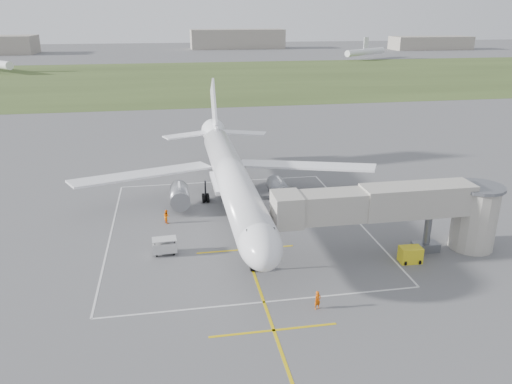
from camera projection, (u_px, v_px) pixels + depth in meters
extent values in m
plane|color=#4F4F51|center=(233.00, 213.00, 60.41)|extent=(700.00, 700.00, 0.00)
cube|color=#374920|center=(186.00, 79.00, 180.72)|extent=(700.00, 120.00, 0.02)
cube|color=gold|center=(239.00, 230.00, 55.78)|extent=(0.25, 60.00, 0.01)
cube|color=gold|center=(274.00, 330.00, 38.19)|extent=(10.00, 0.25, 0.01)
cube|color=gold|center=(245.00, 249.00, 51.15)|extent=(10.00, 0.25, 0.01)
cube|color=silver|center=(222.00, 182.00, 71.51)|extent=(28.00, 0.20, 0.01)
cube|color=silver|center=(264.00, 302.00, 41.89)|extent=(28.00, 0.20, 0.01)
cube|color=silver|center=(110.00, 235.00, 54.41)|extent=(0.20, 32.00, 0.01)
cube|color=silver|center=(354.00, 218.00, 58.99)|extent=(0.20, 32.00, 0.01)
cylinder|color=white|center=(232.00, 178.00, 58.87)|extent=(3.80, 36.00, 3.80)
ellipsoid|color=white|center=(260.00, 243.00, 42.21)|extent=(3.80, 7.22, 3.80)
cube|color=black|center=(262.00, 237.00, 41.02)|extent=(2.40, 1.60, 0.99)
cone|color=white|center=(215.00, 135.00, 77.71)|extent=(3.80, 6.00, 3.80)
cube|color=white|center=(304.00, 166.00, 66.43)|extent=(17.93, 11.24, 1.23)
cube|color=white|center=(144.00, 174.00, 62.99)|extent=(17.93, 11.24, 1.23)
cube|color=white|center=(229.00, 182.00, 62.18)|extent=(4.20, 8.00, 0.50)
cube|color=white|center=(214.00, 106.00, 76.88)|extent=(0.30, 7.89, 8.65)
cube|color=white|center=(216.00, 129.00, 75.87)|extent=(0.35, 5.00, 1.20)
cube|color=white|center=(242.00, 133.00, 78.05)|extent=(7.85, 5.03, 0.20)
cube|color=white|center=(188.00, 135.00, 76.67)|extent=(7.85, 5.03, 0.20)
cylinder|color=gray|center=(278.00, 188.00, 63.09)|extent=(2.30, 4.20, 2.30)
cube|color=white|center=(279.00, 183.00, 62.54)|extent=(0.25, 2.40, 1.20)
cylinder|color=gray|center=(180.00, 194.00, 61.06)|extent=(2.30, 4.20, 2.30)
cube|color=white|center=(179.00, 189.00, 60.50)|extent=(0.25, 2.40, 1.20)
cylinder|color=black|center=(253.00, 258.00, 46.54)|extent=(0.18, 0.18, 2.60)
cylinder|color=black|center=(252.00, 267.00, 46.83)|extent=(0.28, 0.80, 0.80)
cylinder|color=black|center=(254.00, 267.00, 46.87)|extent=(0.28, 0.80, 0.80)
cylinder|color=black|center=(250.00, 188.00, 64.57)|extent=(0.22, 0.22, 2.80)
cylinder|color=black|center=(249.00, 196.00, 64.51)|extent=(0.32, 0.96, 0.96)
cylinder|color=black|center=(253.00, 196.00, 64.60)|extent=(0.32, 0.96, 0.96)
cylinder|color=black|center=(248.00, 194.00, 65.16)|extent=(0.32, 0.96, 0.96)
cylinder|color=black|center=(252.00, 194.00, 65.25)|extent=(0.32, 0.96, 0.96)
cylinder|color=black|center=(205.00, 191.00, 63.62)|extent=(0.22, 0.22, 2.80)
cylinder|color=black|center=(204.00, 199.00, 63.56)|extent=(0.32, 0.96, 0.96)
cylinder|color=black|center=(208.00, 199.00, 63.65)|extent=(0.32, 0.96, 0.96)
cylinder|color=black|center=(203.00, 197.00, 64.21)|extent=(0.32, 0.96, 0.96)
cylinder|color=black|center=(208.00, 197.00, 64.30)|extent=(0.32, 0.96, 0.96)
cube|color=#A8A197|center=(331.00, 206.00, 47.27)|extent=(11.09, 2.90, 2.80)
cube|color=#A8A197|center=(417.00, 200.00, 48.66)|extent=(11.09, 3.10, 3.00)
cube|color=#A8A197|center=(287.00, 209.00, 46.56)|extent=(2.60, 3.40, 3.00)
cylinder|color=slate|center=(427.00, 232.00, 50.14)|extent=(0.70, 0.70, 4.20)
cube|color=slate|center=(425.00, 247.00, 50.71)|extent=(2.60, 1.40, 0.90)
cylinder|color=#A8A197|center=(474.00, 219.00, 50.59)|extent=(4.40, 4.40, 6.40)
cylinder|color=slate|center=(479.00, 187.00, 49.43)|extent=(5.00, 5.00, 0.30)
cylinder|color=black|center=(416.00, 249.00, 50.58)|extent=(0.70, 0.30, 0.70)
cylinder|color=black|center=(434.00, 247.00, 50.91)|extent=(0.70, 0.30, 0.70)
cube|color=yellow|center=(410.00, 255.00, 48.38)|extent=(2.14, 1.44, 1.57)
cylinder|color=black|center=(405.00, 263.00, 47.94)|extent=(0.23, 0.47, 0.46)
cylinder|color=black|center=(419.00, 262.00, 48.12)|extent=(0.23, 0.47, 0.46)
cube|color=silver|center=(165.00, 246.00, 49.99)|extent=(2.46, 1.56, 1.05)
cube|color=silver|center=(164.00, 239.00, 49.71)|extent=(2.46, 1.56, 0.08)
cylinder|color=black|center=(155.00, 248.00, 49.19)|extent=(0.08, 0.08, 1.24)
cylinder|color=black|center=(175.00, 246.00, 49.61)|extent=(0.08, 0.08, 1.24)
cylinder|color=black|center=(155.00, 243.00, 50.24)|extent=(0.08, 0.08, 1.24)
cylinder|color=black|center=(174.00, 241.00, 50.65)|extent=(0.08, 0.08, 1.24)
cylinder|color=black|center=(157.00, 255.00, 49.54)|extent=(0.19, 0.39, 0.38)
cylinder|color=black|center=(174.00, 253.00, 49.91)|extent=(0.19, 0.39, 0.38)
cylinder|color=black|center=(156.00, 251.00, 50.50)|extent=(0.19, 0.39, 0.38)
cylinder|color=black|center=(173.00, 249.00, 50.87)|extent=(0.19, 0.39, 0.38)
imported|color=#DB5406|center=(318.00, 300.00, 40.72)|extent=(0.68, 0.56, 1.60)
imported|color=orange|center=(166.00, 216.00, 57.35)|extent=(0.91, 0.98, 1.60)
cube|color=gray|center=(237.00, 39.00, 324.05)|extent=(60.00, 20.00, 12.00)
cube|color=gray|center=(431.00, 43.00, 316.62)|extent=(50.00, 18.00, 8.00)
cylinder|color=white|center=(365.00, 52.00, 253.56)|extent=(27.90, 21.21, 3.20)
cube|color=white|center=(366.00, 43.00, 252.02)|extent=(3.43, 2.57, 5.50)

